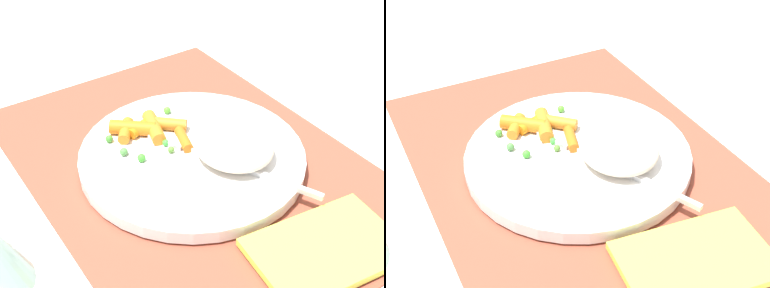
{
  "view_description": "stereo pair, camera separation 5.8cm",
  "coord_description": "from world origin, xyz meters",
  "views": [
    {
      "loc": [
        -0.4,
        0.27,
        0.39
      ],
      "look_at": [
        0.0,
        0.0,
        0.03
      ],
      "focal_mm": 50.33,
      "sensor_mm": 36.0,
      "label": 1
    },
    {
      "loc": [
        -0.43,
        0.22,
        0.39
      ],
      "look_at": [
        0.0,
        0.0,
        0.03
      ],
      "focal_mm": 50.33,
      "sensor_mm": 36.0,
      "label": 2
    }
  ],
  "objects": [
    {
      "name": "napkin",
      "position": [
        -0.18,
        -0.03,
        0.01
      ],
      "size": [
        0.11,
        0.15,
        0.01
      ],
      "primitive_type": "cube",
      "rotation": [
        0.0,
        0.0,
        -0.13
      ],
      "color": "#EAE54C",
      "rests_on": "placemat"
    },
    {
      "name": "plate",
      "position": [
        0.0,
        0.0,
        0.01
      ],
      "size": [
        0.26,
        0.26,
        0.01
      ],
      "primitive_type": "cylinder",
      "color": "white",
      "rests_on": "placemat"
    },
    {
      "name": "carrot_portion",
      "position": [
        0.06,
        0.02,
        0.03
      ],
      "size": [
        0.09,
        0.09,
        0.02
      ],
      "color": "orange",
      "rests_on": "plate"
    },
    {
      "name": "ground_plane",
      "position": [
        0.0,
        0.0,
        0.0
      ],
      "size": [
        2.4,
        2.4,
        0.0
      ],
      "primitive_type": "plane",
      "color": "white"
    },
    {
      "name": "rice_mound",
      "position": [
        -0.03,
        -0.03,
        0.04
      ],
      "size": [
        0.09,
        0.09,
        0.03
      ],
      "primitive_type": "ellipsoid",
      "color": "beige",
      "rests_on": "plate"
    },
    {
      "name": "pea_scatter",
      "position": [
        0.05,
        0.03,
        0.03
      ],
      "size": [
        0.09,
        0.1,
        0.01
      ],
      "color": "#438C2E",
      "rests_on": "plate"
    },
    {
      "name": "fork",
      "position": [
        -0.03,
        -0.01,
        0.02
      ],
      "size": [
        0.2,
        0.1,
        0.01
      ],
      "color": "silver",
      "rests_on": "plate"
    },
    {
      "name": "placemat",
      "position": [
        0.0,
        0.0,
        0.0
      ],
      "size": [
        0.48,
        0.34,
        0.01
      ],
      "primitive_type": "cube",
      "color": "#9E4733",
      "rests_on": "ground_plane"
    }
  ]
}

